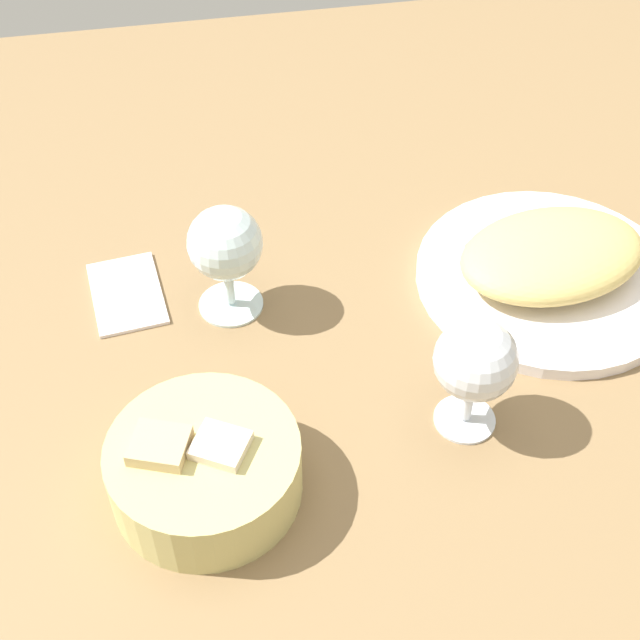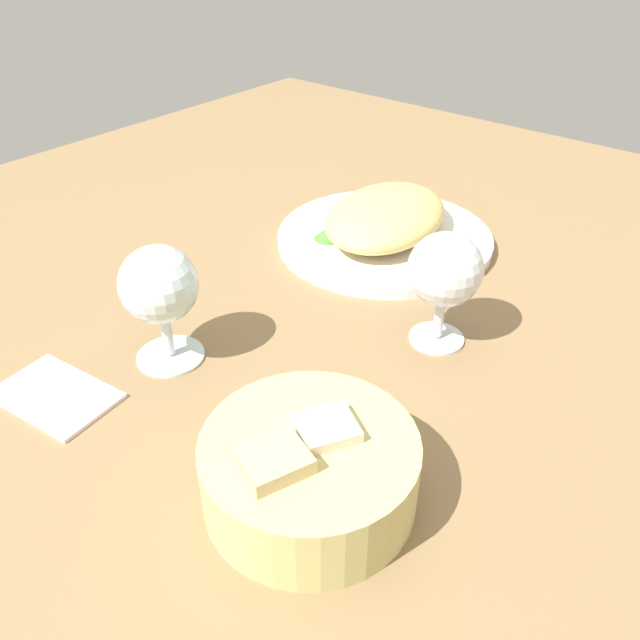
# 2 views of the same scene
# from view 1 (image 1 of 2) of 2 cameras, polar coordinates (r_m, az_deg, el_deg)

# --- Properties ---
(ground_plane) EXTENTS (1.40, 1.40, 0.02)m
(ground_plane) POSITION_cam_1_polar(r_m,az_deg,el_deg) (0.88, 6.14, -1.73)
(ground_plane) COLOR olive
(plate) EXTENTS (0.27, 0.27, 0.01)m
(plate) POSITION_cam_1_polar(r_m,az_deg,el_deg) (0.96, 14.44, 2.72)
(plate) COLOR white
(plate) RESTS_ON ground_plane
(omelette) EXTENTS (0.22, 0.17, 0.05)m
(omelette) POSITION_cam_1_polar(r_m,az_deg,el_deg) (0.94, 14.78, 4.10)
(omelette) COLOR #DBBF6C
(omelette) RESTS_ON plate
(lettuce_garnish) EXTENTS (0.04, 0.04, 0.02)m
(lettuce_garnish) POSITION_cam_1_polar(r_m,az_deg,el_deg) (0.96, 10.46, 4.84)
(lettuce_garnish) COLOR #447C31
(lettuce_garnish) RESTS_ON plate
(bread_basket) EXTENTS (0.16, 0.16, 0.07)m
(bread_basket) POSITION_cam_1_polar(r_m,az_deg,el_deg) (0.75, -7.52, -9.45)
(bread_basket) COLOR #C7BC74
(bread_basket) RESTS_ON ground_plane
(wine_glass_near) EXTENTS (0.07, 0.07, 0.12)m
(wine_glass_near) POSITION_cam_1_polar(r_m,az_deg,el_deg) (0.86, -6.13, 4.69)
(wine_glass_near) COLOR silver
(wine_glass_near) RESTS_ON ground_plane
(wine_glass_far) EXTENTS (0.07, 0.07, 0.12)m
(wine_glass_far) POSITION_cam_1_polar(r_m,az_deg,el_deg) (0.76, 9.99, -2.77)
(wine_glass_far) COLOR silver
(wine_glass_far) RESTS_ON ground_plane
(folded_napkin) EXTENTS (0.08, 0.12, 0.01)m
(folded_napkin) POSITION_cam_1_polar(r_m,az_deg,el_deg) (0.94, -12.39, 1.77)
(folded_napkin) COLOR white
(folded_napkin) RESTS_ON ground_plane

